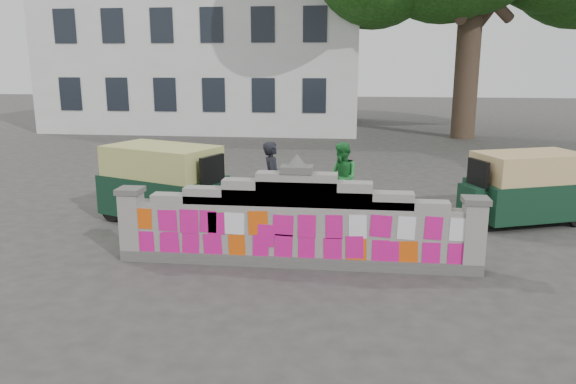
# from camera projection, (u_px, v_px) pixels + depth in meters

# --- Properties ---
(ground) EXTENTS (100.00, 100.00, 0.00)m
(ground) POSITION_uv_depth(u_px,v_px,m) (296.00, 265.00, 10.03)
(ground) COLOR #383533
(ground) RESTS_ON ground
(parapet_wall) EXTENTS (6.48, 0.44, 2.01)m
(parapet_wall) POSITION_uv_depth(u_px,v_px,m) (297.00, 225.00, 9.85)
(parapet_wall) COLOR #4C4C49
(parapet_wall) RESTS_ON ground
(building) EXTENTS (16.00, 10.00, 8.90)m
(building) POSITION_uv_depth(u_px,v_px,m) (214.00, 53.00, 31.20)
(building) COLOR silver
(building) RESTS_ON ground
(cyclist_bike) EXTENTS (1.90, 0.84, 0.97)m
(cyclist_bike) POSITION_uv_depth(u_px,v_px,m) (272.00, 206.00, 12.20)
(cyclist_bike) COLOR black
(cyclist_bike) RESTS_ON ground
(cyclist_rider) EXTENTS (0.46, 0.64, 1.64)m
(cyclist_rider) POSITION_uv_depth(u_px,v_px,m) (272.00, 191.00, 12.13)
(cyclist_rider) COLOR black
(cyclist_rider) RESTS_ON ground
(pedestrian) EXTENTS (0.92, 1.02, 1.71)m
(pedestrian) POSITION_uv_depth(u_px,v_px,m) (342.00, 178.00, 13.22)
(pedestrian) COLOR #258A39
(pedestrian) RESTS_ON ground
(rickshaw_left) EXTENTS (3.20, 2.33, 1.72)m
(rickshaw_left) POSITION_uv_depth(u_px,v_px,m) (165.00, 183.00, 12.58)
(rickshaw_left) COLOR #103120
(rickshaw_left) RESTS_ON ground
(rickshaw_right) EXTENTS (2.95, 2.14, 1.59)m
(rickshaw_right) POSITION_uv_depth(u_px,v_px,m) (525.00, 187.00, 12.46)
(rickshaw_right) COLOR #10311E
(rickshaw_right) RESTS_ON ground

